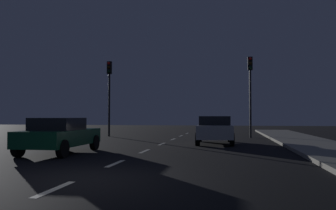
% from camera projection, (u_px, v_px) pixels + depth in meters
% --- Properties ---
extents(ground_plane, '(80.00, 80.00, 0.00)m').
position_uv_depth(ground_plane, '(148.00, 150.00, 14.99)').
color(ground_plane, black).
extents(sidewalk_curb_right, '(3.00, 40.00, 0.15)m').
position_uv_depth(sidewalk_curb_right, '(334.00, 151.00, 13.72)').
color(sidewalk_curb_right, gray).
rests_on(sidewalk_curb_right, ground_plane).
extents(lane_stripe_nearest, '(0.16, 1.60, 0.01)m').
position_uv_depth(lane_stripe_nearest, '(54.00, 189.00, 6.91)').
color(lane_stripe_nearest, silver).
rests_on(lane_stripe_nearest, ground_plane).
extents(lane_stripe_second, '(0.16, 1.60, 0.01)m').
position_uv_depth(lane_stripe_second, '(115.00, 163.00, 10.65)').
color(lane_stripe_second, silver).
rests_on(lane_stripe_second, ground_plane).
extents(lane_stripe_third, '(0.16, 1.60, 0.01)m').
position_uv_depth(lane_stripe_third, '(145.00, 151.00, 14.40)').
color(lane_stripe_third, silver).
rests_on(lane_stripe_third, ground_plane).
extents(lane_stripe_fourth, '(0.16, 1.60, 0.01)m').
position_uv_depth(lane_stripe_fourth, '(162.00, 144.00, 18.14)').
color(lane_stripe_fourth, silver).
rests_on(lane_stripe_fourth, ground_plane).
extents(lane_stripe_fifth, '(0.16, 1.60, 0.01)m').
position_uv_depth(lane_stripe_fifth, '(173.00, 139.00, 21.88)').
color(lane_stripe_fifth, silver).
rests_on(lane_stripe_fifth, ground_plane).
extents(lane_stripe_sixth, '(0.16, 1.60, 0.01)m').
position_uv_depth(lane_stripe_sixth, '(181.00, 136.00, 25.62)').
color(lane_stripe_sixth, silver).
rests_on(lane_stripe_sixth, ground_plane).
extents(lane_stripe_seventh, '(0.16, 1.60, 0.01)m').
position_uv_depth(lane_stripe_seventh, '(187.00, 133.00, 29.37)').
color(lane_stripe_seventh, silver).
rests_on(lane_stripe_seventh, ground_plane).
extents(traffic_signal_left, '(0.32, 0.38, 5.41)m').
position_uv_depth(traffic_signal_left, '(109.00, 84.00, 25.12)').
color(traffic_signal_left, black).
rests_on(traffic_signal_left, ground_plane).
extents(traffic_signal_right, '(0.32, 0.38, 5.46)m').
position_uv_depth(traffic_signal_right, '(250.00, 81.00, 23.44)').
color(traffic_signal_right, '#2D2D30').
rests_on(traffic_signal_right, ground_plane).
extents(car_stopped_ahead, '(2.03, 4.03, 1.45)m').
position_uv_depth(car_stopped_ahead, '(215.00, 129.00, 18.34)').
color(car_stopped_ahead, silver).
rests_on(car_stopped_ahead, ground_plane).
extents(car_adjacent_lane, '(1.92, 4.08, 1.39)m').
position_uv_depth(car_adjacent_lane, '(60.00, 135.00, 13.62)').
color(car_adjacent_lane, '#0F4C2D').
rests_on(car_adjacent_lane, ground_plane).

